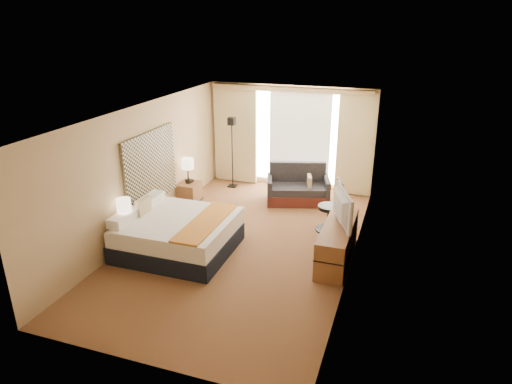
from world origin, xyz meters
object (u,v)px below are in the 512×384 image
(media_dresser, at_px, (337,242))
(desk_chair, at_px, (332,209))
(nightstand_left, at_px, (129,240))
(loveseat, at_px, (298,190))
(bed, at_px, (178,234))
(lamp_right, at_px, (187,164))
(floor_lamp, at_px, (232,138))
(nightstand_right, at_px, (190,194))
(lamp_left, at_px, (124,205))
(television, at_px, (337,207))

(media_dresser, distance_m, desk_chair, 1.23)
(nightstand_left, distance_m, loveseat, 4.25)
(nightstand_left, bearing_deg, desk_chair, 33.33)
(bed, height_order, lamp_right, lamp_right)
(media_dresser, relative_size, bed, 0.90)
(floor_lamp, height_order, desk_chair, floor_lamp)
(media_dresser, height_order, floor_lamp, floor_lamp)
(nightstand_left, xyz_separation_m, nightstand_right, (0.00, 2.50, 0.00))
(bed, bearing_deg, lamp_left, -154.51)
(desk_chair, bearing_deg, nightstand_right, 155.34)
(nightstand_left, relative_size, floor_lamp, 0.30)
(nightstand_right, distance_m, lamp_left, 2.59)
(nightstand_right, bearing_deg, nightstand_left, -90.00)
(floor_lamp, relative_size, lamp_right, 3.05)
(media_dresser, bearing_deg, floor_lamp, 137.37)
(nightstand_left, relative_size, lamp_right, 0.92)
(media_dresser, height_order, lamp_right, lamp_right)
(media_dresser, height_order, lamp_left, lamp_left)
(media_dresser, distance_m, lamp_left, 3.92)
(loveseat, bearing_deg, lamp_right, -173.23)
(desk_chair, bearing_deg, loveseat, 108.30)
(loveseat, height_order, lamp_right, lamp_right)
(nightstand_right, height_order, lamp_right, lamp_right)
(nightstand_left, height_order, television, television)
(media_dresser, relative_size, lamp_left, 3.26)
(nightstand_left, bearing_deg, nightstand_right, 90.00)
(lamp_left, height_order, lamp_right, lamp_right)
(lamp_left, bearing_deg, nightstand_right, 89.43)
(nightstand_left, distance_m, lamp_left, 0.70)
(media_dresser, bearing_deg, loveseat, 118.50)
(nightstand_left, height_order, media_dresser, media_dresser)
(media_dresser, bearing_deg, nightstand_left, -164.16)
(nightstand_left, bearing_deg, television, 16.60)
(media_dresser, distance_m, floor_lamp, 4.46)
(loveseat, relative_size, floor_lamp, 0.89)
(loveseat, distance_m, floor_lamp, 2.15)
(bed, xyz_separation_m, desk_chair, (2.58, 1.83, 0.13))
(media_dresser, relative_size, lamp_right, 3.02)
(loveseat, bearing_deg, media_dresser, -78.82)
(television, bearing_deg, lamp_right, 47.30)
(nightstand_right, bearing_deg, television, -21.15)
(media_dresser, height_order, television, television)
(nightstand_left, height_order, bed, bed)
(lamp_left, bearing_deg, bed, 25.49)
(nightstand_left, bearing_deg, bed, 26.30)
(nightstand_right, height_order, lamp_left, lamp_left)
(lamp_left, bearing_deg, media_dresser, 15.71)
(desk_chair, relative_size, lamp_left, 1.97)
(nightstand_right, relative_size, floor_lamp, 0.30)
(media_dresser, xyz_separation_m, lamp_left, (-3.73, -1.05, 0.63))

